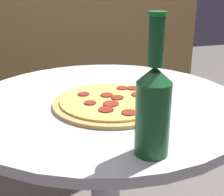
# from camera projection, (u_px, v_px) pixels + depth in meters

# --- Properties ---
(table) EXTENTS (0.83, 0.83, 0.74)m
(table) POSITION_uv_depth(u_px,v_px,m) (105.00, 161.00, 1.01)
(table) COLOR silver
(table) RESTS_ON ground_plane
(fence_panel) EXTENTS (1.70, 0.04, 1.71)m
(fence_panel) POSITION_uv_depth(u_px,v_px,m) (58.00, 23.00, 1.71)
(fence_panel) COLOR olive
(fence_panel) RESTS_ON ground_plane
(pizza) EXTENTS (0.33, 0.33, 0.02)m
(pizza) POSITION_uv_depth(u_px,v_px,m) (112.00, 102.00, 0.88)
(pizza) COLOR tan
(pizza) RESTS_ON table
(beer_bottle) EXTENTS (0.07, 0.07, 0.28)m
(beer_bottle) POSITION_uv_depth(u_px,v_px,m) (153.00, 106.00, 0.60)
(beer_bottle) COLOR #195628
(beer_bottle) RESTS_ON table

